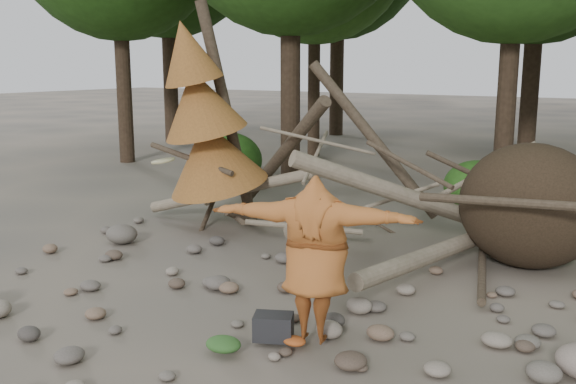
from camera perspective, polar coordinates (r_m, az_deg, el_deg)
The scene contains 10 objects.
ground at distance 8.17m, azimuth -4.87°, elevation -11.55°, with size 120.00×120.00×0.00m, color #514C44.
deadfall_pile at distance 10.79m, azimuth 17.62°, elevation -1.09°, with size 8.55×5.24×3.30m.
dead_conifer at distance 12.16m, azimuth -7.40°, elevation 6.22°, with size 2.06×2.16×4.35m.
bush_left at distance 16.77m, azimuth -5.38°, elevation 2.86°, with size 1.80×1.80×1.44m, color #224C14.
bush_mid at distance 14.55m, azimuth 16.38°, elevation 0.51°, with size 1.40×1.40×1.12m, color #2D601C.
frisbee_thrower at distance 7.19m, azimuth 2.40°, elevation -5.98°, with size 3.29×1.25×2.00m.
backpack at distance 7.54m, azimuth -1.31°, elevation -12.30°, with size 0.44×0.30×0.30m, color black.
cloth_green at distance 7.34m, azimuth -5.76°, elevation -13.66°, with size 0.41×0.35×0.16m, color #2E5B24.
cloth_orange at distance 7.45m, azimuth 0.57°, elevation -13.45°, with size 0.27×0.22×0.10m, color #AF4E1E.
boulder_mid_left at distance 11.90m, azimuth -14.57°, elevation -3.63°, with size 0.58×0.53×0.35m, color #615B52.
Camera 1 is at (4.53, -6.02, 3.17)m, focal length 40.00 mm.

